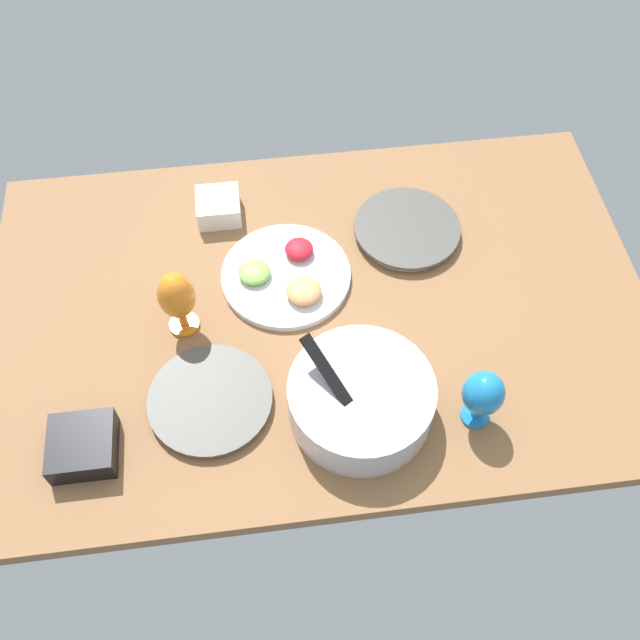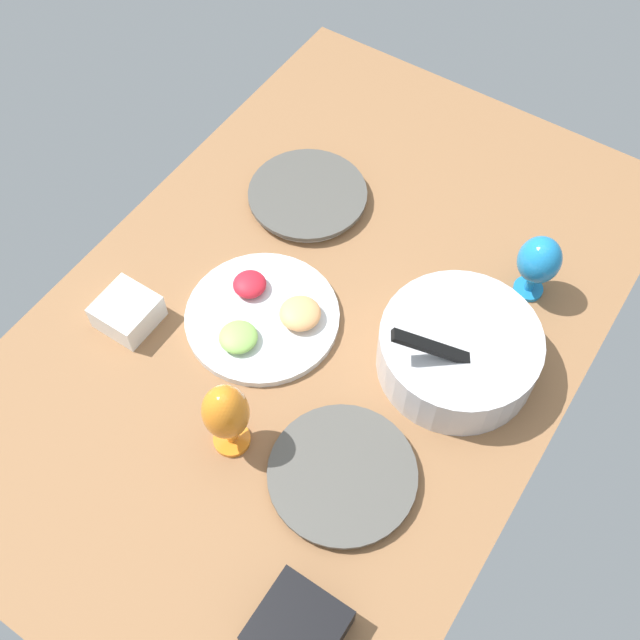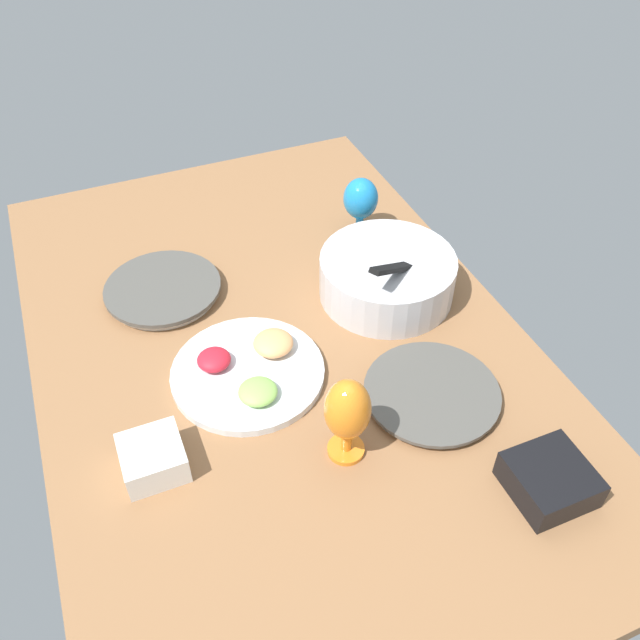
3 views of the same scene
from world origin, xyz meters
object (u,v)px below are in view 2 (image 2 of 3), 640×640
object	(u,v)px
dinner_plate_left	(308,196)
hurricane_glass_orange	(226,414)
dinner_plate_right	(342,475)
fruit_platter	(264,316)
hurricane_glass_blue	(539,262)
square_bowl_black	(298,628)
mixing_bowl	(458,350)
square_bowl_white	(127,311)

from	to	relation	value
dinner_plate_left	hurricane_glass_orange	xyz separation A→B (cm)	(57.88, 21.55, 10.08)
dinner_plate_right	fruit_platter	distance (cm)	37.98
hurricane_glass_blue	square_bowl_black	size ratio (longest dim) A/B	1.18
hurricane_glass_blue	hurricane_glass_orange	xyz separation A→B (cm)	(62.63, -31.99, 1.35)
dinner_plate_left	hurricane_glass_blue	world-z (taller)	hurricane_glass_blue
fruit_platter	hurricane_glass_orange	size ratio (longest dim) A/B	1.71
dinner_plate_left	mixing_bowl	world-z (taller)	mixing_bowl
fruit_platter	square_bowl_white	distance (cm)	28.04
dinner_plate_right	fruit_platter	bearing A→B (deg)	-122.11
square_bowl_white	fruit_platter	bearing A→B (deg)	123.50
hurricane_glass_blue	square_bowl_white	xyz separation A→B (cm)	(52.59, -66.08, -6.71)
dinner_plate_left	fruit_platter	distance (cm)	34.16
hurricane_glass_blue	hurricane_glass_orange	size ratio (longest dim) A/B	0.86
dinner_plate_right	hurricane_glass_orange	world-z (taller)	hurricane_glass_orange
dinner_plate_right	square_bowl_white	distance (cm)	55.74
mixing_bowl	hurricane_glass_orange	bearing A→B (deg)	-35.93
mixing_bowl	square_bowl_white	bearing A→B (deg)	-65.68
dinner_plate_left	fruit_platter	xyz separation A→B (cm)	(32.41, 10.78, 0.08)
hurricane_glass_blue	hurricane_glass_orange	distance (cm)	70.34
mixing_bowl	fruit_platter	bearing A→B (deg)	-72.07
square_bowl_black	hurricane_glass_orange	bearing A→B (deg)	-125.86
fruit_platter	mixing_bowl	bearing A→B (deg)	107.93
fruit_platter	hurricane_glass_orange	xyz separation A→B (cm)	(25.47, 10.77, 10.00)
square_bowl_black	dinner_plate_right	bearing A→B (deg)	-162.62
dinner_plate_right	fruit_platter	world-z (taller)	fruit_platter
dinner_plate_left	dinner_plate_right	size ratio (longest dim) A/B	0.99
mixing_bowl	dinner_plate_left	bearing A→B (deg)	-112.28
dinner_plate_right	mixing_bowl	size ratio (longest dim) A/B	0.88
dinner_plate_right	fruit_platter	size ratio (longest dim) A/B	0.86
hurricane_glass_blue	square_bowl_white	bearing A→B (deg)	-51.49
dinner_plate_left	mixing_bowl	size ratio (longest dim) A/B	0.87
dinner_plate_left	hurricane_glass_blue	bearing A→B (deg)	95.06
square_bowl_black	square_bowl_white	bearing A→B (deg)	-116.29
fruit_platter	square_bowl_black	xyz separation A→B (cm)	(47.01, 40.56, 1.90)
hurricane_glass_blue	square_bowl_black	distance (cm)	84.46
hurricane_glass_orange	mixing_bowl	bearing A→B (deg)	144.07
mixing_bowl	hurricane_glass_blue	world-z (taller)	mixing_bowl
dinner_plate_right	square_bowl_black	bearing A→B (deg)	17.38
dinner_plate_left	dinner_plate_right	xyz separation A→B (cm)	(52.60, 42.95, -0.25)
dinner_plate_left	hurricane_glass_orange	size ratio (longest dim) A/B	1.45
dinner_plate_right	mixing_bowl	bearing A→B (deg)	169.53
dinner_plate_right	square_bowl_black	distance (cm)	28.19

